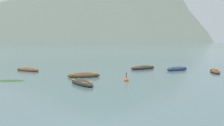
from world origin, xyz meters
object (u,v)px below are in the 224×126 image
(rowboat_5, at_px, (84,75))
(rowboat_1, at_px, (215,71))
(rowboat_6, at_px, (82,83))
(rowboat_4, at_px, (28,70))
(mooring_buoy, at_px, (126,80))
(rowboat_2, at_px, (143,68))
(rowboat_8, at_px, (177,69))

(rowboat_5, bearing_deg, rowboat_1, 17.87)
(rowboat_6, bearing_deg, rowboat_5, 96.50)
(rowboat_4, distance_m, rowboat_6, 13.21)
(rowboat_4, relative_size, mooring_buoy, 3.96)
(rowboat_6, bearing_deg, rowboat_4, 130.13)
(rowboat_6, relative_size, mooring_buoy, 3.69)
(rowboat_4, relative_size, rowboat_5, 1.07)
(rowboat_2, height_order, rowboat_8, rowboat_2)
(rowboat_2, relative_size, rowboat_5, 1.10)
(rowboat_1, distance_m, mooring_buoy, 13.13)
(mooring_buoy, bearing_deg, rowboat_6, -150.06)
(rowboat_2, bearing_deg, rowboat_5, -129.42)
(rowboat_2, relative_size, rowboat_6, 1.10)
(rowboat_8, bearing_deg, rowboat_4, -175.29)
(rowboat_5, xyz_separation_m, mooring_buoy, (4.40, -2.52, -0.09))
(rowboat_6, height_order, rowboat_8, rowboat_8)
(rowboat_6, height_order, mooring_buoy, mooring_buoy)
(rowboat_5, bearing_deg, rowboat_6, -83.50)
(rowboat_8, bearing_deg, rowboat_2, 163.12)
(rowboat_1, relative_size, rowboat_4, 1.06)
(rowboat_4, relative_size, rowboat_6, 1.07)
(rowboat_4, bearing_deg, rowboat_5, -33.87)
(rowboat_8, bearing_deg, mooring_buoy, -125.31)
(rowboat_1, height_order, rowboat_2, rowboat_2)
(rowboat_2, xyz_separation_m, rowboat_5, (-6.77, -8.24, 0.00))
(rowboat_4, xyz_separation_m, rowboat_6, (8.52, -10.10, 0.02))
(rowboat_4, distance_m, rowboat_5, 9.61)
(rowboat_1, height_order, rowboat_4, rowboat_4)
(rowboat_5, xyz_separation_m, rowboat_8, (11.09, 6.92, -0.01))
(rowboat_5, height_order, rowboat_6, rowboat_5)
(rowboat_4, xyz_separation_m, mooring_buoy, (12.38, -7.88, -0.06))
(rowboat_8, xyz_separation_m, mooring_buoy, (-6.69, -9.45, -0.08))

